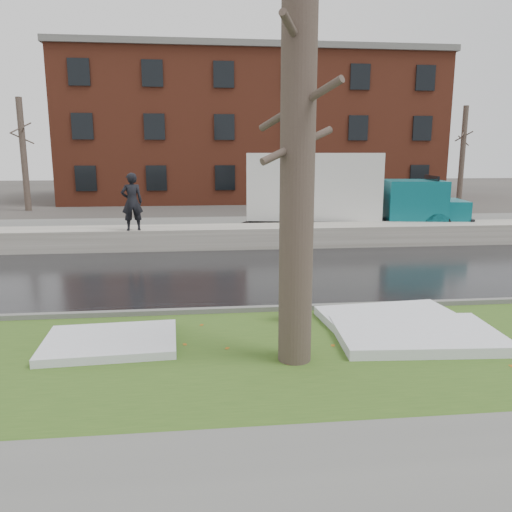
{
  "coord_description": "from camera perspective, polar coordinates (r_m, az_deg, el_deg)",
  "views": [
    {
      "loc": [
        -1.76,
        -8.9,
        3.23
      ],
      "look_at": [
        -0.56,
        2.06,
        1.0
      ],
      "focal_mm": 35.0,
      "sensor_mm": 36.0,
      "label": 1
    }
  ],
  "objects": [
    {
      "name": "fire_hydrant",
      "position": [
        9.73,
        4.88,
        -4.67
      ],
      "size": [
        0.46,
        0.4,
        0.94
      ],
      "rotation": [
        0.0,
        0.0,
        0.08
      ],
      "color": "#94959B",
      "rests_on": "verge"
    },
    {
      "name": "tree",
      "position": [
        7.49,
        4.78,
        11.99
      ],
      "size": [
        1.21,
        1.37,
        6.49
      ],
      "rotation": [
        0.0,
        0.0,
        0.18
      ],
      "color": "brown",
      "rests_on": "verge"
    },
    {
      "name": "sidewalk",
      "position": [
        5.35,
        15.96,
        -25.89
      ],
      "size": [
        60.0,
        3.0,
        0.05
      ],
      "primitive_type": "cube",
      "color": "slate",
      "rests_on": "ground"
    },
    {
      "name": "bg_tree_left",
      "position": [
        32.56,
        -25.03,
        10.56
      ],
      "size": [
        1.4,
        1.62,
        6.5
      ],
      "color": "brown",
      "rests_on": "ground"
    },
    {
      "name": "parking_lot",
      "position": [
        22.21,
        -1.64,
        3.1
      ],
      "size": [
        60.0,
        9.0,
        0.03
      ],
      "primitive_type": "cube",
      "color": "slate",
      "rests_on": "ground"
    },
    {
      "name": "ground",
      "position": [
        9.63,
        4.69,
        -8.2
      ],
      "size": [
        120.0,
        120.0,
        0.0
      ],
      "primitive_type": "plane",
      "color": "#47423D",
      "rests_on": "ground"
    },
    {
      "name": "worker",
      "position": [
        17.22,
        -13.99,
        6.04
      ],
      "size": [
        0.79,
        0.62,
        1.92
      ],
      "primitive_type": "imported",
      "rotation": [
        0.0,
        0.0,
        3.39
      ],
      "color": "black",
      "rests_on": "snowbank"
    },
    {
      "name": "curb",
      "position": [
        10.54,
        3.66,
        -6.03
      ],
      "size": [
        60.0,
        0.15,
        0.14
      ],
      "primitive_type": "cube",
      "color": "slate",
      "rests_on": "ground"
    },
    {
      "name": "brick_building",
      "position": [
        39.12,
        -0.75,
        14.02
      ],
      "size": [
        26.0,
        12.0,
        10.0
      ],
      "primitive_type": "cube",
      "color": "brown",
      "rests_on": "ground"
    },
    {
      "name": "snow_patch_far",
      "position": [
        8.98,
        -16.28,
        -9.37
      ],
      "size": [
        2.29,
        1.72,
        0.14
      ],
      "primitive_type": "cube",
      "rotation": [
        0.0,
        0.0,
        0.06
      ],
      "color": "silver",
      "rests_on": "verge"
    },
    {
      "name": "bg_tree_right",
      "position": [
        37.39,
        22.53,
        10.74
      ],
      "size": [
        1.4,
        1.62,
        6.5
      ],
      "color": "brown",
      "rests_on": "ground"
    },
    {
      "name": "bg_tree_center",
      "position": [
        35.16,
        -13.44,
        11.29
      ],
      "size": [
        1.4,
        1.62,
        6.5
      ],
      "color": "brown",
      "rests_on": "ground"
    },
    {
      "name": "snowbank",
      "position": [
        17.92,
        -0.54,
        2.26
      ],
      "size": [
        60.0,
        1.6,
        0.75
      ],
      "primitive_type": "cube",
      "color": "#BAB5AA",
      "rests_on": "ground"
    },
    {
      "name": "snow_patch_side",
      "position": [
        9.33,
        17.9,
        -8.54
      ],
      "size": [
        2.91,
        1.98,
        0.18
      ],
      "primitive_type": "cube",
      "rotation": [
        0.0,
        0.0,
        -0.07
      ],
      "color": "silver",
      "rests_on": "verge"
    },
    {
      "name": "verge",
      "position": [
        8.48,
        6.3,
        -10.88
      ],
      "size": [
        60.0,
        4.5,
        0.04
      ],
      "primitive_type": "cube",
      "color": "#31511B",
      "rests_on": "ground"
    },
    {
      "name": "snow_patch_near",
      "position": [
        9.94,
        15.64,
        -7.23
      ],
      "size": [
        2.76,
        2.22,
        0.16
      ],
      "primitive_type": "cube",
      "rotation": [
        0.0,
        0.0,
        0.09
      ],
      "color": "silver",
      "rests_on": "verge"
    },
    {
      "name": "box_truck",
      "position": [
        20.54,
        9.51,
        7.17
      ],
      "size": [
        10.09,
        3.77,
        3.33
      ],
      "rotation": [
        0.0,
        0.0,
        -0.18
      ],
      "color": "black",
      "rests_on": "ground"
    },
    {
      "name": "road",
      "position": [
        13.89,
        1.19,
        -1.95
      ],
      "size": [
        60.0,
        7.0,
        0.03
      ],
      "primitive_type": "cube",
      "color": "black",
      "rests_on": "ground"
    }
  ]
}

